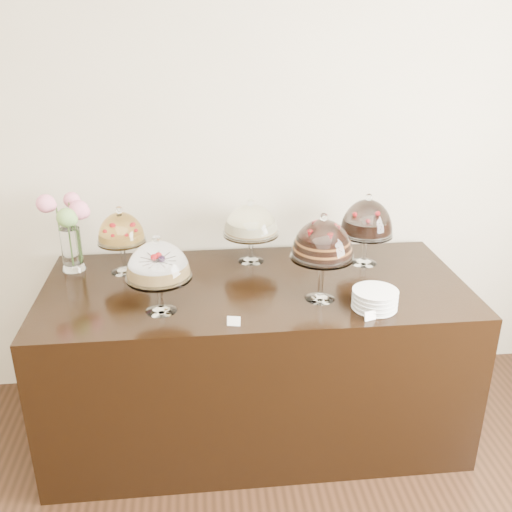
{
  "coord_description": "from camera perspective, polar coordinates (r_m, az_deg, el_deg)",
  "views": [
    {
      "loc": [
        -0.17,
        -0.23,
        2.19
      ],
      "look_at": [
        0.11,
        2.4,
        1.08
      ],
      "focal_mm": 40.0,
      "sensor_mm": 36.0,
      "label": 1
    }
  ],
  "objects": [
    {
      "name": "price_card_left",
      "position": [
        2.59,
        -2.24,
        -6.53
      ],
      "size": [
        0.06,
        0.03,
        0.04
      ],
      "primitive_type": "cube",
      "rotation": [
        -0.21,
        0.0,
        -0.21
      ],
      "color": "white",
      "rests_on": "display_counter"
    },
    {
      "name": "cake_stand_cheesecake",
      "position": [
        3.18,
        -0.52,
        3.38
      ],
      "size": [
        0.32,
        0.32,
        0.37
      ],
      "color": "white",
      "rests_on": "display_counter"
    },
    {
      "name": "price_card_right",
      "position": [
        2.69,
        11.36,
        -5.87
      ],
      "size": [
        0.06,
        0.03,
        0.04
      ],
      "primitive_type": "cube",
      "rotation": [
        -0.21,
        0.0,
        0.32
      ],
      "color": "white",
      "rests_on": "display_counter"
    },
    {
      "name": "cake_stand_fruit_tart",
      "position": [
        3.12,
        -13.35,
        2.45
      ],
      "size": [
        0.26,
        0.26,
        0.37
      ],
      "color": "white",
      "rests_on": "display_counter"
    },
    {
      "name": "flower_vase",
      "position": [
        3.22,
        -18.24,
        2.84
      ],
      "size": [
        0.26,
        0.24,
        0.44
      ],
      "color": "white",
      "rests_on": "display_counter"
    },
    {
      "name": "display_counter",
      "position": [
        3.21,
        -0.1,
        -10.09
      ],
      "size": [
        2.2,
        1.0,
        0.9
      ],
      "primitive_type": "cube",
      "color": "black",
      "rests_on": "ground"
    },
    {
      "name": "cake_stand_sugar_sponge",
      "position": [
        2.66,
        -9.77,
        -0.78
      ],
      "size": [
        0.31,
        0.31,
        0.38
      ],
      "color": "white",
      "rests_on": "display_counter"
    },
    {
      "name": "wall_back",
      "position": [
        3.3,
        -3.04,
        10.71
      ],
      "size": [
        5.0,
        0.04,
        3.0
      ],
      "primitive_type": "cube",
      "color": "beige",
      "rests_on": "ground"
    },
    {
      "name": "plate_stack",
      "position": [
        2.78,
        11.79,
        -4.27
      ],
      "size": [
        0.21,
        0.21,
        0.09
      ],
      "color": "white",
      "rests_on": "display_counter"
    },
    {
      "name": "cake_stand_choco_layer",
      "position": [
        2.73,
        6.67,
        1.36
      ],
      "size": [
        0.31,
        0.31,
        0.45
      ],
      "color": "white",
      "rests_on": "display_counter"
    },
    {
      "name": "cake_stand_dark_choco",
      "position": [
        3.21,
        11.04,
        3.51
      ],
      "size": [
        0.3,
        0.3,
        0.41
      ],
      "color": "white",
      "rests_on": "display_counter"
    }
  ]
}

